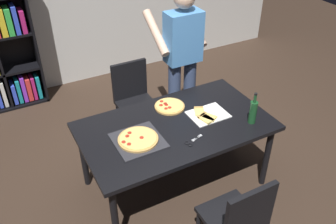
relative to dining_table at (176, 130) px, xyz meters
The scene contains 10 objects.
ground_plane 0.68m from the dining_table, ahead, with size 12.00×12.00×0.00m, color #38281E.
dining_table is the anchor object (origin of this frame).
chair_near_camera 1.00m from the dining_table, 90.00° to the right, with size 0.42×0.42×0.90m.
chair_far_side 1.00m from the dining_table, 90.00° to the left, with size 0.42×0.42×0.90m.
person_serving_pizza 0.97m from the dining_table, 56.71° to the left, with size 0.55×0.54×1.75m.
pepperoni_pizza_on_tray 0.41m from the dining_table, behind, with size 0.41×0.41×0.04m.
pizza_slices_on_towel 0.33m from the dining_table, ahead, with size 0.36×0.29×0.03m.
wine_bottle 0.73m from the dining_table, 24.95° to the right, with size 0.07×0.07×0.32m.
kitchen_scissors 0.29m from the dining_table, 90.40° to the right, with size 0.20×0.11×0.01m.
second_pizza_plain 0.30m from the dining_table, 72.80° to the left, with size 0.30×0.30×0.03m.
Camera 1 is at (-1.33, -2.33, 2.75)m, focal length 38.97 mm.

